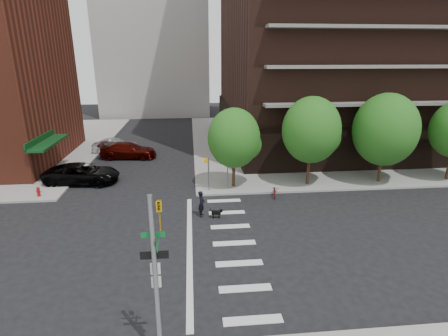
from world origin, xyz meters
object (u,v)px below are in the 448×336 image
object	(u,v)px
scooter	(275,191)
dog_walker	(202,204)
parked_car_silver	(115,146)
traffic_signal	(158,293)
fire_hydrant	(38,191)
parked_car_black	(82,174)
parked_car_maroon	(128,150)

from	to	relation	value
scooter	dog_walker	xyz separation A→B (m)	(-5.54, -2.84, 0.47)
scooter	parked_car_silver	bearing A→B (deg)	147.66
parked_car_silver	traffic_signal	bearing A→B (deg)	-167.51
traffic_signal	fire_hydrant	distance (m)	18.42
fire_hydrant	parked_car_black	xyz separation A→B (m)	(2.30, 2.99, 0.27)
parked_car_black	fire_hydrant	bearing A→B (deg)	147.25
fire_hydrant	parked_car_black	size ratio (longest dim) A/B	0.12
scooter	parked_car_black	bearing A→B (deg)	175.41
scooter	dog_walker	distance (m)	6.25
parked_car_maroon	scooter	xyz separation A→B (m)	(12.48, -11.37, -0.41)
dog_walker	parked_car_silver	bearing A→B (deg)	37.21
traffic_signal	parked_car_maroon	xyz separation A→B (m)	(-5.16, 25.36, -1.89)
parked_car_silver	scooter	distance (m)	19.68
dog_walker	parked_car_black	bearing A→B (deg)	62.46
parked_car_silver	dog_walker	bearing A→B (deg)	-153.70
traffic_signal	parked_car_silver	size ratio (longest dim) A/B	1.31
traffic_signal	scooter	distance (m)	15.96
fire_hydrant	traffic_signal	bearing A→B (deg)	-56.74
fire_hydrant	dog_walker	bearing A→B (deg)	-19.33
fire_hydrant	parked_car_black	world-z (taller)	parked_car_black
parked_car_maroon	traffic_signal	bearing A→B (deg)	-163.31
scooter	fire_hydrant	bearing A→B (deg)	-172.97
traffic_signal	scooter	bearing A→B (deg)	62.39
fire_hydrant	parked_car_silver	size ratio (longest dim) A/B	0.16
parked_car_black	parked_car_maroon	bearing A→B (deg)	-15.08
parked_car_black	parked_car_silver	bearing A→B (deg)	-0.17
traffic_signal	scooter	xyz separation A→B (m)	(7.32, 13.99, -2.30)
parked_car_black	dog_walker	size ratio (longest dim) A/B	3.37
parked_car_silver	parked_car_maroon	bearing A→B (deg)	-143.21
scooter	dog_walker	bearing A→B (deg)	-141.53
traffic_signal	fire_hydrant	world-z (taller)	traffic_signal
parked_car_silver	scooter	xyz separation A→B (m)	(14.23, -13.58, -0.35)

